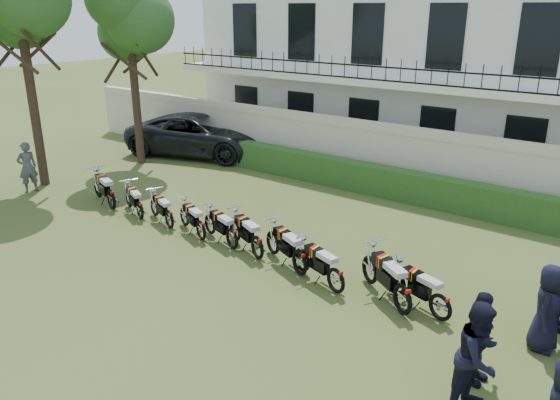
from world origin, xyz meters
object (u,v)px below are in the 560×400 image
at_px(motorcycle_2, 169,215).
at_px(motorcycle_3, 201,226).
at_px(motorcycle_4, 232,234).
at_px(officer_1, 479,357).
at_px(motorcycle_1, 140,206).
at_px(officer_3, 548,308).
at_px(tree_west_near, 129,12).
at_px(motorcycle_5, 257,242).
at_px(motorcycle_6, 300,257).
at_px(suv, 201,135).
at_px(motorcycle_0, 111,195).
at_px(motorcycle_7, 336,275).
at_px(motorcycle_8, 403,292).
at_px(motorcycle_9, 441,301).
at_px(inspector, 27,167).
at_px(officer_2, 478,338).

relative_size(motorcycle_2, motorcycle_3, 0.99).
height_order(motorcycle_4, officer_1, officer_1).
relative_size(motorcycle_1, officer_1, 0.87).
height_order(officer_1, officer_3, officer_1).
bearing_deg(tree_west_near, officer_1, -21.97).
relative_size(motorcycle_5, motorcycle_6, 0.98).
relative_size(motorcycle_1, officer_3, 0.96).
height_order(motorcycle_1, motorcycle_4, motorcycle_4).
bearing_deg(motorcycle_6, motorcycle_4, 110.46).
relative_size(motorcycle_2, suv, 0.26).
height_order(tree_west_near, motorcycle_3, tree_west_near).
relative_size(motorcycle_0, motorcycle_7, 1.10).
xyz_separation_m(motorcycle_3, motorcycle_6, (3.34, -0.07, 0.05)).
distance_m(tree_west_near, motorcycle_1, 8.51).
relative_size(tree_west_near, motorcycle_5, 4.38).
distance_m(tree_west_near, motorcycle_5, 11.76).
xyz_separation_m(officer_1, officer_3, (0.50, 2.39, -0.09)).
distance_m(motorcycle_8, officer_1, 2.87).
height_order(motorcycle_1, officer_3, officer_3).
distance_m(motorcycle_9, officer_3, 1.95).
xyz_separation_m(inspector, officer_2, (15.69, -0.93, -0.03)).
bearing_deg(motorcycle_3, officer_2, -78.30).
bearing_deg(officer_3, motorcycle_6, 95.61).
bearing_deg(motorcycle_7, officer_1, -97.52).
bearing_deg(motorcycle_8, tree_west_near, 106.06).
height_order(motorcycle_6, officer_2, officer_2).
distance_m(motorcycle_4, motorcycle_5, 0.92).
relative_size(motorcycle_4, inspector, 0.99).
bearing_deg(motorcycle_3, motorcycle_8, -70.07).
relative_size(inspector, officer_2, 1.03).
relative_size(tree_west_near, suv, 1.26).
bearing_deg(motorcycle_5, motorcycle_1, 113.59).
bearing_deg(motorcycle_5, officer_2, -80.15).
relative_size(motorcycle_4, suv, 0.28).
distance_m(officer_1, officer_2, 0.70).
relative_size(motorcycle_9, officer_1, 0.93).
bearing_deg(motorcycle_2, motorcycle_5, -70.64).
relative_size(motorcycle_5, motorcycle_8, 1.01).
bearing_deg(motorcycle_8, motorcycle_2, 121.91).
bearing_deg(motorcycle_7, suv, 76.79).
height_order(tree_west_near, motorcycle_9, tree_west_near).
bearing_deg(motorcycle_3, motorcycle_6, -69.13).
xyz_separation_m(tree_west_near, motorcycle_0, (3.62, -4.19, -5.37)).
bearing_deg(inspector, officer_1, 95.90).
bearing_deg(tree_west_near, motorcycle_9, -16.36).
relative_size(motorcycle_5, officer_1, 0.95).
xyz_separation_m(inspector, officer_3, (16.40, 0.80, -0.03)).
distance_m(motorcycle_1, motorcycle_8, 8.63).
bearing_deg(officer_2, motorcycle_0, 91.18).
relative_size(officer_1, officer_2, 1.11).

